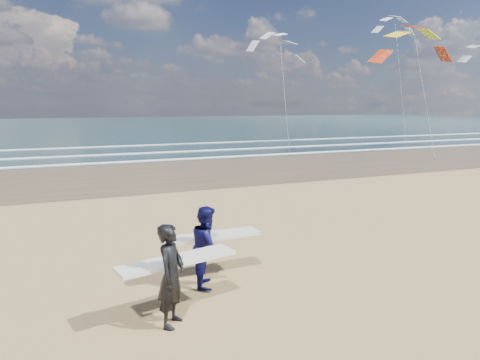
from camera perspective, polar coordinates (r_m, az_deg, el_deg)
name	(u,v)px	position (r m, az deg, el deg)	size (l,w,h in m)	color
wet_sand_strip	(384,158)	(32.15, 18.67, 2.75)	(220.00, 12.00, 0.01)	#4C3D28
ocean	(185,125)	(80.89, -7.37, 7.32)	(220.00, 100.00, 0.02)	#183336
foam_breakers	(309,145)	(40.25, 9.22, 4.60)	(220.00, 11.70, 0.05)	white
surfer_near	(172,273)	(7.66, -9.06, -12.18)	(2.26, 1.24, 1.82)	black
surfer_far	(208,245)	(9.17, -4.34, -8.68)	(2.21, 1.13, 1.73)	#0B0B3E
kite_0	(419,65)	(35.55, 22.81, 13.96)	(7.39, 4.91, 11.03)	slate
kite_1	(283,79)	(37.36, 5.80, 13.24)	(5.50, 4.71, 10.85)	slate
kite_5	(399,68)	(50.49, 20.47, 13.81)	(5.33, 4.69, 14.32)	slate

